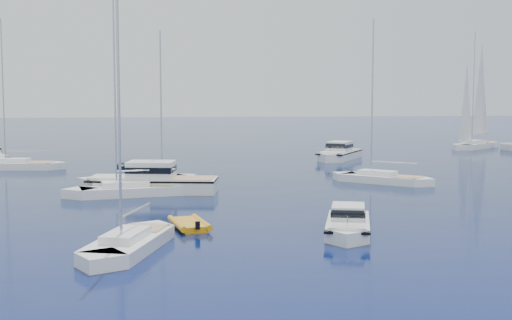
# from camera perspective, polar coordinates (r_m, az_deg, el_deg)

# --- Properties ---
(ground) EXTENTS (400.00, 400.00, 0.00)m
(ground) POSITION_cam_1_polar(r_m,az_deg,el_deg) (35.29, 6.26, -7.32)
(ground) COLOR #09155A
(ground) RESTS_ON ground
(motor_cruiser_near) EXTENTS (4.47, 8.23, 2.07)m
(motor_cruiser_near) POSITION_cam_1_polar(r_m,az_deg,el_deg) (39.19, 7.59, -6.05)
(motor_cruiser_near) COLOR silver
(motor_cruiser_near) RESTS_ON ground
(motor_cruiser_centre) EXTENTS (12.48, 5.70, 3.16)m
(motor_cruiser_centre) POSITION_cam_1_polar(r_m,az_deg,el_deg) (55.72, -8.85, -2.63)
(motor_cruiser_centre) COLOR silver
(motor_cruiser_centre) RESTS_ON ground
(motor_cruiser_distant) EXTENTS (8.18, 10.59, 2.75)m
(motor_cruiser_distant) POSITION_cam_1_polar(r_m,az_deg,el_deg) (82.93, 6.85, 0.05)
(motor_cruiser_distant) COLOR white
(motor_cruiser_distant) RESTS_ON ground
(sailboat_fore) EXTENTS (5.50, 10.44, 14.87)m
(sailboat_fore) POSITION_cam_1_polar(r_m,az_deg,el_deg) (35.37, -10.44, -7.35)
(sailboat_fore) COLOR white
(sailboat_fore) RESTS_ON ground
(sailboat_mid_r) EXTENTS (9.30, 8.74, 14.90)m
(sailboat_mid_r) POSITION_cam_1_polar(r_m,az_deg,el_deg) (61.75, 10.31, -1.86)
(sailboat_mid_r) COLOR white
(sailboat_mid_r) RESTS_ON ground
(sailboat_mid_l) EXTENTS (11.20, 4.88, 15.97)m
(sailboat_mid_l) POSITION_cam_1_polar(r_m,az_deg,el_deg) (54.07, -10.26, -2.90)
(sailboat_mid_l) COLOR white
(sailboat_mid_l) RESTS_ON ground
(sailboat_centre) EXTENTS (9.30, 6.70, 13.70)m
(sailboat_centre) POSITION_cam_1_polar(r_m,az_deg,el_deg) (60.26, -8.54, -2.02)
(sailboat_centre) COLOR silver
(sailboat_centre) RESTS_ON ground
(sailboat_far_l) EXTENTS (11.23, 4.40, 16.07)m
(sailboat_far_l) POSITION_cam_1_polar(r_m,az_deg,el_deg) (75.96, -19.17, -0.72)
(sailboat_far_l) COLOR white
(sailboat_far_l) RESTS_ON ground
(sailboat_sails_far) EXTENTS (11.13, 9.62, 17.25)m
(sailboat_sails_far) POSITION_cam_1_polar(r_m,az_deg,el_deg) (103.96, 17.66, 0.92)
(sailboat_sails_far) COLOR white
(sailboat_sails_far) RESTS_ON ground
(tender_yellow) EXTENTS (2.95, 4.46, 0.95)m
(tender_yellow) POSITION_cam_1_polar(r_m,az_deg,el_deg) (40.72, -5.52, -5.59)
(tender_yellow) COLOR orange
(tender_yellow) RESTS_ON ground
(tender_grey_far) EXTENTS (3.79, 2.51, 0.95)m
(tender_grey_far) POSITION_cam_1_polar(r_m,az_deg,el_deg) (74.56, -10.09, -0.61)
(tender_grey_far) COLOR black
(tender_grey_far) RESTS_ON ground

